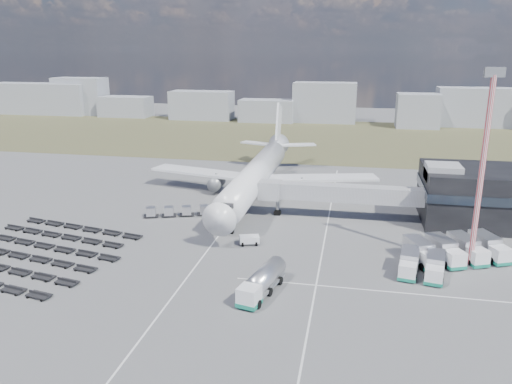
# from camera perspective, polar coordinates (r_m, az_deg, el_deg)

# --- Properties ---
(ground) EXTENTS (420.00, 420.00, 0.00)m
(ground) POSITION_cam_1_polar(r_m,az_deg,el_deg) (79.11, -4.34, -7.02)
(ground) COLOR #565659
(ground) RESTS_ON ground
(grass_strip) EXTENTS (420.00, 90.00, 0.01)m
(grass_strip) POSITION_cam_1_polar(r_m,az_deg,el_deg) (183.73, 4.91, 6.29)
(grass_strip) COLOR #444129
(grass_strip) RESTS_ON ground
(lane_markings) EXTENTS (47.12, 110.00, 0.01)m
(lane_markings) POSITION_cam_1_polar(r_m,az_deg,el_deg) (79.94, 3.05, -6.74)
(lane_markings) COLOR silver
(lane_markings) RESTS_ON ground
(terminal) EXTENTS (30.40, 16.40, 11.00)m
(terminal) POSITION_cam_1_polar(r_m,az_deg,el_deg) (101.27, 26.76, -0.40)
(terminal) COLOR black
(terminal) RESTS_ON ground
(jet_bridge) EXTENTS (30.30, 3.80, 7.05)m
(jet_bridge) POSITION_cam_1_polar(r_m,az_deg,el_deg) (94.14, 8.34, -0.08)
(jet_bridge) COLOR #939399
(jet_bridge) RESTS_ON ground
(airliner) EXTENTS (51.59, 64.53, 17.62)m
(airliner) POSITION_cam_1_polar(r_m,az_deg,el_deg) (107.42, 0.22, 2.24)
(airliner) COLOR white
(airliner) RESTS_ON ground
(skyline) EXTENTS (290.82, 25.42, 19.99)m
(skyline) POSITION_cam_1_polar(r_m,az_deg,el_deg) (224.43, 2.17, 10.04)
(skyline) COLOR #8F939C
(skyline) RESTS_ON ground
(fuel_tanker) EXTENTS (5.00, 10.79, 3.38)m
(fuel_tanker) POSITION_cam_1_polar(r_m,az_deg,el_deg) (66.06, 0.69, -10.22)
(fuel_tanker) COLOR white
(fuel_tanker) RESTS_ON ground
(pushback_tug) EXTENTS (3.59, 2.65, 1.45)m
(pushback_tug) POSITION_cam_1_polar(r_m,az_deg,el_deg) (82.16, -0.77, -5.52)
(pushback_tug) COLOR white
(pushback_tug) RESTS_ON ground
(catering_truck) EXTENTS (4.50, 6.39, 2.72)m
(catering_truck) POSITION_cam_1_polar(r_m,az_deg,el_deg) (108.93, 2.61, 0.29)
(catering_truck) COLOR white
(catering_truck) RESTS_ON ground
(service_trucks_near) EXTENTS (7.09, 8.04, 2.86)m
(service_trucks_near) POSITION_cam_1_polar(r_m,az_deg,el_deg) (74.92, 18.44, -7.91)
(service_trucks_near) COLOR white
(service_trucks_near) RESTS_ON ground
(service_trucks_far) EXTENTS (15.80, 12.47, 3.09)m
(service_trucks_far) POSITION_cam_1_polar(r_m,az_deg,el_deg) (81.68, 21.90, -6.16)
(service_trucks_far) COLOR white
(service_trucks_far) RESTS_ON ground
(uld_row) EXTENTS (15.91, 6.66, 1.78)m
(uld_row) POSITION_cam_1_polar(r_m,az_deg,el_deg) (96.53, -7.93, -2.14)
(uld_row) COLOR black
(uld_row) RESTS_ON ground
(baggage_dollies) EXTENTS (32.24, 28.88, 0.77)m
(baggage_dollies) POSITION_cam_1_polar(r_m,az_deg,el_deg) (86.79, -24.56, -6.09)
(baggage_dollies) COLOR black
(baggage_dollies) RESTS_ON ground
(floodlight_mast) EXTENTS (2.71, 2.21, 28.62)m
(floodlight_mast) POSITION_cam_1_polar(r_m,az_deg,el_deg) (76.61, 24.39, 2.09)
(floodlight_mast) COLOR #B41C24
(floodlight_mast) RESTS_ON ground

